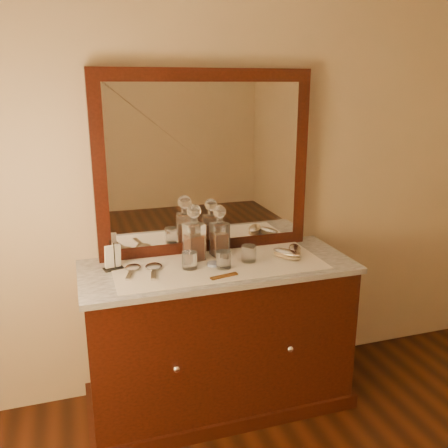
{
  "coord_description": "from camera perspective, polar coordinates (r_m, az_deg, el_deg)",
  "views": [
    {
      "loc": [
        -0.7,
        -0.33,
        1.77
      ],
      "look_at": [
        0.0,
        1.85,
        1.1
      ],
      "focal_mm": 38.57,
      "sensor_mm": 36.0,
      "label": 1
    }
  ],
  "objects": [
    {
      "name": "decanter_left",
      "position": [
        2.58,
        -3.55,
        -1.71
      ],
      "size": [
        0.12,
        0.12,
        0.31
      ],
      "color": "#9A4316",
      "rests_on": "lace_runner"
    },
    {
      "name": "hand_mirror_outer",
      "position": [
        2.51,
        -10.82,
        -5.22
      ],
      "size": [
        0.11,
        0.21,
        0.02
      ],
      "color": "silver",
      "rests_on": "lace_runner"
    },
    {
      "name": "lace_runner",
      "position": [
        2.54,
        -0.55,
        -4.89
      ],
      "size": [
        1.1,
        0.45,
        0.0
      ],
      "primitive_type": "cube",
      "color": "silver",
      "rests_on": "marble_top"
    },
    {
      "name": "dresser_cabinet",
      "position": [
        2.75,
        -0.66,
        -13.38
      ],
      "size": [
        1.4,
        0.55,
        0.82
      ],
      "primitive_type": "cube",
      "color": "black",
      "rests_on": "floor"
    },
    {
      "name": "hand_mirror_inner",
      "position": [
        2.5,
        -8.34,
        -5.16
      ],
      "size": [
        0.11,
        0.23,
        0.02
      ],
      "color": "silver",
      "rests_on": "lace_runner"
    },
    {
      "name": "pin_dish",
      "position": [
        2.53,
        -1.19,
        -4.76
      ],
      "size": [
        0.09,
        0.09,
        0.01
      ],
      "primitive_type": "cylinder",
      "rotation": [
        0.0,
        0.0,
        0.22
      ],
      "color": "silver",
      "rests_on": "lace_runner"
    },
    {
      "name": "knob_left",
      "position": [
        2.43,
        -5.65,
        -16.71
      ],
      "size": [
        0.04,
        0.04,
        0.04
      ],
      "primitive_type": "sphere",
      "color": "silver",
      "rests_on": "dresser_cabinet"
    },
    {
      "name": "mirror_frame",
      "position": [
        2.66,
        -2.3,
        7.17
      ],
      "size": [
        1.2,
        0.08,
        1.0
      ],
      "primitive_type": "cube",
      "color": "black",
      "rests_on": "marble_top"
    },
    {
      "name": "knob_right",
      "position": [
        2.59,
        7.83,
        -14.43
      ],
      "size": [
        0.04,
        0.04,
        0.04
      ],
      "primitive_type": "sphere",
      "color": "silver",
      "rests_on": "dresser_cabinet"
    },
    {
      "name": "brush_near",
      "position": [
        2.65,
        7.46,
        -3.54
      ],
      "size": [
        0.15,
        0.19,
        0.05
      ],
      "color": "#9F8562",
      "rests_on": "lace_runner"
    },
    {
      "name": "comb",
      "position": [
        2.39,
        0.01,
        -6.18
      ],
      "size": [
        0.15,
        0.06,
        0.01
      ],
      "primitive_type": "cube",
      "rotation": [
        0.0,
        0.0,
        0.21
      ],
      "color": "brown",
      "rests_on": "lace_runner"
    },
    {
      "name": "brush_far",
      "position": [
        2.73,
        8.37,
        -3.06
      ],
      "size": [
        0.12,
        0.17,
        0.04
      ],
      "color": "#9F8562",
      "rests_on": "lace_runner"
    },
    {
      "name": "marble_top",
      "position": [
        2.56,
        -0.69,
        -5.1
      ],
      "size": [
        1.44,
        0.59,
        0.03
      ],
      "primitive_type": "cube",
      "color": "silver",
      "rests_on": "dresser_cabinet"
    },
    {
      "name": "tumblers",
      "position": [
        2.51,
        -0.36,
        -4.01
      ],
      "size": [
        0.41,
        0.13,
        0.09
      ],
      "color": "white",
      "rests_on": "lace_runner"
    },
    {
      "name": "dresser_plinth",
      "position": [
        2.95,
        -0.63,
        -19.64
      ],
      "size": [
        1.46,
        0.59,
        0.08
      ],
      "primitive_type": "cube",
      "color": "black",
      "rests_on": "floor"
    },
    {
      "name": "mirror_glass",
      "position": [
        2.63,
        -2.09,
        7.06
      ],
      "size": [
        1.06,
        0.01,
        0.86
      ],
      "primitive_type": "cube",
      "color": "white",
      "rests_on": "marble_top"
    },
    {
      "name": "napkin_rack",
      "position": [
        2.54,
        -13.04,
        -3.96
      ],
      "size": [
        0.11,
        0.08,
        0.15
      ],
      "color": "black",
      "rests_on": "marble_top"
    },
    {
      "name": "decanter_right",
      "position": [
        2.64,
        -0.54,
        -1.46
      ],
      "size": [
        0.1,
        0.1,
        0.29
      ],
      "color": "#9A4316",
      "rests_on": "lace_runner"
    }
  ]
}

